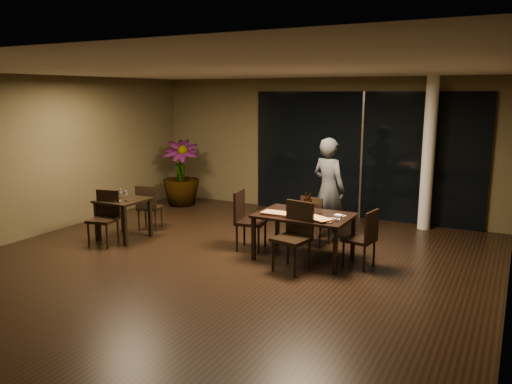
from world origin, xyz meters
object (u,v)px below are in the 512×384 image
(main_table, at_px, (304,219))
(chair_main_right, at_px, (364,236))
(chair_side_far, at_px, (148,205))
(chair_main_far, at_px, (314,218))
(bottle_a, at_px, (306,203))
(bottle_b, at_px, (308,205))
(bottle_c, at_px, (310,203))
(chair_main_near, at_px, (295,232))
(chair_side_near, at_px, (105,214))
(diner, at_px, (329,189))
(potted_plant, at_px, (181,173))
(chair_main_left, at_px, (246,217))
(side_table, at_px, (123,206))

(main_table, xyz_separation_m, chair_main_right, (0.99, 0.04, -0.16))
(chair_side_far, bearing_deg, chair_main_far, 171.22)
(chair_side_far, xyz_separation_m, bottle_a, (3.37, -0.10, 0.41))
(bottle_b, bearing_deg, bottle_c, 104.25)
(chair_main_near, height_order, chair_side_near, chair_main_near)
(bottle_a, height_order, bottle_b, bottle_a)
(diner, bearing_deg, chair_main_right, 150.14)
(chair_main_near, bearing_deg, chair_main_right, 41.45)
(diner, distance_m, potted_plant, 4.25)
(chair_main_right, relative_size, diner, 0.49)
(chair_main_right, height_order, diner, diner)
(chair_side_near, bearing_deg, potted_plant, 89.80)
(chair_main_near, relative_size, chair_main_left, 1.02)
(bottle_a, distance_m, bottle_b, 0.12)
(chair_side_near, bearing_deg, bottle_c, 3.84)
(chair_main_left, distance_m, bottle_b, 1.20)
(bottle_b, height_order, bottle_c, bottle_c)
(bottle_a, bearing_deg, potted_plant, 151.84)
(main_table, height_order, diner, diner)
(chair_main_right, height_order, chair_side_far, chair_main_right)
(chair_side_near, relative_size, potted_plant, 0.62)
(chair_main_near, bearing_deg, main_table, 107.65)
(chair_main_far, xyz_separation_m, potted_plant, (-4.05, 1.59, 0.28))
(diner, bearing_deg, chair_main_near, 113.43)
(potted_plant, height_order, bottle_b, potted_plant)
(bottle_a, bearing_deg, chair_main_left, -176.85)
(side_table, bearing_deg, bottle_a, 9.74)
(bottle_a, xyz_separation_m, bottle_b, (0.08, -0.08, -0.01))
(chair_main_far, bearing_deg, main_table, 105.39)
(bottle_b, bearing_deg, chair_main_near, -90.44)
(main_table, height_order, chair_main_far, chair_main_far)
(chair_main_right, xyz_separation_m, diner, (-1.04, 1.22, 0.43))
(main_table, height_order, bottle_c, bottle_c)
(chair_side_near, relative_size, bottle_b, 3.10)
(diner, xyz_separation_m, potted_plant, (-4.12, 1.05, -0.16))
(chair_main_near, bearing_deg, side_table, -169.93)
(chair_side_near, height_order, bottle_c, bottle_c)
(potted_plant, bearing_deg, chair_main_left, -36.56)
(chair_main_far, height_order, potted_plant, potted_plant)
(main_table, relative_size, diner, 0.80)
(side_table, bearing_deg, chair_main_far, 20.32)
(main_table, xyz_separation_m, chair_main_left, (-1.09, 0.02, -0.10))
(bottle_c, bearing_deg, side_table, -169.56)
(chair_main_near, relative_size, chair_main_right, 1.14)
(chair_main_far, relative_size, chair_main_near, 0.86)
(chair_main_far, height_order, chair_side_far, chair_main_far)
(bottle_a, bearing_deg, chair_side_near, -164.13)
(diner, bearing_deg, potted_plant, 5.40)
(side_table, distance_m, bottle_a, 3.45)
(chair_side_far, relative_size, potted_plant, 0.58)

